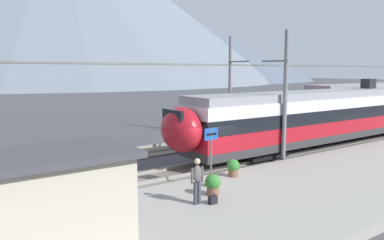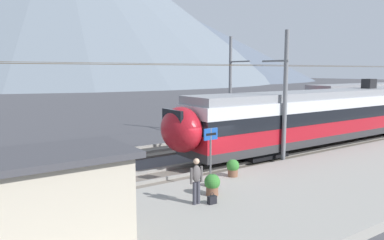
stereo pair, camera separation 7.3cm
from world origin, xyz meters
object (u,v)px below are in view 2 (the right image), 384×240
(catenary_mast_far_side, at_px, (231,84))
(train_far_track, at_px, (383,99))
(potted_plant_platform_edge, at_px, (233,167))
(platform_shelter, at_px, (22,212))
(passenger_walking, at_px, (196,179))
(handbag_near_sign, at_px, (209,182))
(handbag_beside_passenger, at_px, (212,200))
(potted_plant_by_shelter, at_px, (212,183))
(train_near_platform, at_px, (332,114))
(catenary_mast_mid, at_px, (283,96))
(platform_sign, at_px, (211,143))

(catenary_mast_far_side, bearing_deg, train_far_track, -5.70)
(potted_plant_platform_edge, xyz_separation_m, platform_shelter, (-9.29, -3.08, 0.99))
(passenger_walking, xyz_separation_m, handbag_near_sign, (1.64, 1.41, -0.79))
(handbag_beside_passenger, relative_size, potted_plant_by_shelter, 0.51)
(handbag_beside_passenger, bearing_deg, platform_shelter, -172.40)
(passenger_walking, bearing_deg, catenary_mast_far_side, 45.49)
(train_far_track, distance_m, platform_shelter, 38.54)
(catenary_mast_far_side, relative_size, potted_plant_by_shelter, 53.02)
(platform_shelter, bearing_deg, potted_plant_platform_edge, 18.32)
(platform_shelter, bearing_deg, train_near_platform, 15.68)
(train_far_track, bearing_deg, catenary_mast_mid, -163.30)
(train_far_track, distance_m, potted_plant_platform_edge, 28.80)
(train_far_track, height_order, handbag_near_sign, train_far_track)
(platform_sign, height_order, handbag_beside_passenger, platform_sign)
(potted_plant_platform_edge, bearing_deg, passenger_walking, -150.26)
(platform_sign, bearing_deg, passenger_walking, -138.04)
(potted_plant_by_shelter, bearing_deg, platform_sign, 55.37)
(train_far_track, relative_size, potted_plant_by_shelter, 29.90)
(train_far_track, relative_size, potted_plant_platform_edge, 31.51)
(potted_plant_platform_edge, bearing_deg, platform_sign, -174.01)
(platform_sign, relative_size, handbag_beside_passenger, 5.61)
(train_near_platform, bearing_deg, catenary_mast_far_side, 109.76)
(catenary_mast_far_side, relative_size, handbag_beside_passenger, 104.87)
(passenger_walking, relative_size, handbag_near_sign, 3.96)
(potted_plant_by_shelter, bearing_deg, potted_plant_platform_edge, 32.60)
(train_near_platform, xyz_separation_m, platform_shelter, (-20.31, -5.70, -0.43))
(potted_plant_platform_edge, bearing_deg, train_far_track, 16.34)
(handbag_near_sign, bearing_deg, potted_plant_platform_edge, 16.50)
(potted_plant_by_shelter, bearing_deg, handbag_near_sign, 59.05)
(potted_plant_by_shelter, bearing_deg, passenger_walking, -157.09)
(potted_plant_by_shelter, bearing_deg, catenary_mast_mid, 21.19)
(train_near_platform, xyz_separation_m, train_far_track, (16.58, 5.47, -0.00))
(handbag_beside_passenger, xyz_separation_m, potted_plant_by_shelter, (0.57, 0.75, 0.31))
(handbag_beside_passenger, distance_m, potted_plant_platform_edge, 3.65)
(platform_sign, bearing_deg, platform_shelter, -159.65)
(potted_plant_platform_edge, bearing_deg, potted_plant_by_shelter, -147.40)
(handbag_near_sign, xyz_separation_m, potted_plant_by_shelter, (-0.58, -0.96, 0.31))
(train_near_platform, relative_size, handbag_near_sign, 60.45)
(train_far_track, bearing_deg, potted_plant_platform_edge, -163.66)
(train_near_platform, xyz_separation_m, potted_plant_platform_edge, (-11.02, -2.62, -1.42))
(passenger_walking, bearing_deg, potted_plant_by_shelter, 22.91)
(train_near_platform, height_order, platform_shelter, train_near_platform)
(train_far_track, bearing_deg, passenger_walking, -162.08)
(handbag_beside_passenger, bearing_deg, catenary_mast_far_side, 47.40)
(train_near_platform, bearing_deg, potted_plant_platform_edge, -166.61)
(potted_plant_by_shelter, bearing_deg, platform_shelter, -167.09)
(passenger_walking, bearing_deg, train_near_platform, 17.54)
(catenary_mast_mid, relative_size, platform_sign, 18.71)
(train_far_track, relative_size, handbag_beside_passenger, 59.14)
(passenger_walking, bearing_deg, catenary_mast_mid, 21.42)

